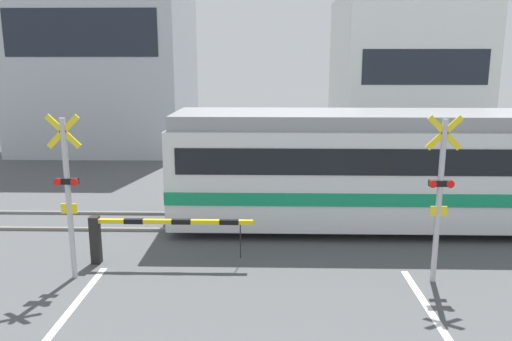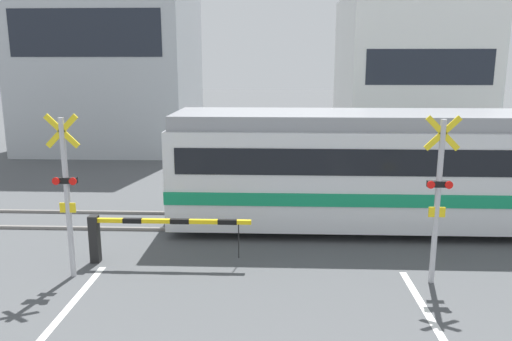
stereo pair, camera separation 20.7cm
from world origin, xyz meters
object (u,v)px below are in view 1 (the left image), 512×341
object	(u,v)px
pedestrian	(246,153)
crossing_signal_right	(440,192)
commuter_train	(447,166)
crossing_signal_left	(68,190)
crossing_barrier_near	(135,231)
crossing_barrier_far	(338,176)

from	to	relation	value
pedestrian	crossing_signal_right	bearing A→B (deg)	-64.86
commuter_train	pedestrian	world-z (taller)	commuter_train
commuter_train	crossing_signal_left	distance (m)	9.45
commuter_train	crossing_barrier_near	size ratio (longest dim) A/B	4.12
commuter_train	crossing_barrier_near	world-z (taller)	commuter_train
crossing_signal_right	pedestrian	xyz separation A→B (m)	(-4.18, 8.90, -0.83)
crossing_signal_left	pedestrian	xyz separation A→B (m)	(3.13, 8.90, -0.83)
crossing_barrier_near	crossing_barrier_far	bearing A→B (deg)	46.67
crossing_barrier_far	pedestrian	xyz separation A→B (m)	(-3.09, 2.70, 0.28)
crossing_signal_left	commuter_train	bearing A→B (deg)	22.49
commuter_train	pedestrian	bearing A→B (deg)	136.67
crossing_signal_left	pedestrian	size ratio (longest dim) A/B	1.89
crossing_barrier_far	crossing_signal_right	xyz separation A→B (m)	(1.09, -6.20, 1.11)
crossing_barrier_near	crossing_signal_left	world-z (taller)	crossing_signal_left
commuter_train	crossing_signal_left	xyz separation A→B (m)	(-8.73, -3.61, 0.21)
crossing_barrier_near	crossing_barrier_far	xyz separation A→B (m)	(5.13, 5.44, 0.00)
crossing_barrier_near	pedestrian	size ratio (longest dim) A/B	2.00
commuter_train	pedestrian	xyz separation A→B (m)	(-5.60, 5.28, -0.61)
crossing_signal_left	crossing_signal_right	distance (m)	7.30
commuter_train	crossing_barrier_near	distance (m)	8.21
crossing_barrier_far	pedestrian	bearing A→B (deg)	138.82
crossing_signal_right	pedestrian	size ratio (longest dim) A/B	1.89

